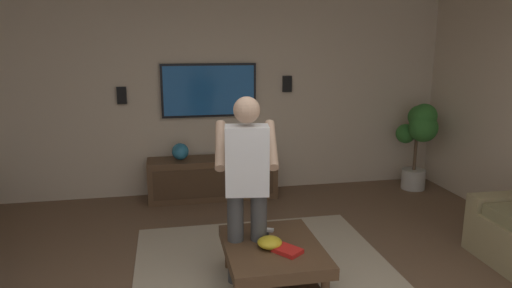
{
  "coord_description": "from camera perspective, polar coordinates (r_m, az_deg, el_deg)",
  "views": [
    {
      "loc": [
        -2.96,
        0.64,
        2.08
      ],
      "look_at": [
        0.94,
        -0.13,
        1.18
      ],
      "focal_mm": 32.14,
      "sensor_mm": 36.0,
      "label": 1
    }
  ],
  "objects": [
    {
      "name": "remote_white",
      "position": [
        4.2,
        1.16,
        -10.6
      ],
      "size": [
        0.1,
        0.15,
        0.02
      ],
      "primitive_type": "cube",
      "rotation": [
        0.0,
        0.0,
        4.26
      ],
      "color": "white",
      "rests_on": "coffee_table"
    },
    {
      "name": "area_rug",
      "position": [
        4.3,
        1.43,
        -16.06
      ],
      "size": [
        2.52,
        2.37,
        0.01
      ],
      "primitive_type": "cube",
      "color": "tan",
      "rests_on": "ground"
    },
    {
      "name": "wall_speaker_right",
      "position": [
        6.21,
        -16.37,
        5.82
      ],
      "size": [
        0.06,
        0.12,
        0.22
      ],
      "primitive_type": "cube",
      "color": "black"
    },
    {
      "name": "coffee_table",
      "position": [
        3.99,
        2.1,
        -13.78
      ],
      "size": [
        1.0,
        0.8,
        0.4
      ],
      "color": "#513823",
      "rests_on": "ground"
    },
    {
      "name": "potted_plant_tall",
      "position": [
        6.76,
        19.65,
        1.42
      ],
      "size": [
        0.57,
        0.48,
        1.24
      ],
      "color": "#B7B2A8",
      "rests_on": "ground"
    },
    {
      "name": "media_console",
      "position": [
        6.18,
        -5.41,
        -4.24
      ],
      "size": [
        0.45,
        1.7,
        0.55
      ],
      "rotation": [
        0.0,
        0.0,
        3.14
      ],
      "color": "#513823",
      "rests_on": "ground"
    },
    {
      "name": "remote_black",
      "position": [
        4.14,
        0.54,
        -10.98
      ],
      "size": [
        0.13,
        0.14,
        0.02
      ],
      "primitive_type": "cube",
      "rotation": [
        0.0,
        0.0,
        0.82
      ],
      "color": "black",
      "rests_on": "coffee_table"
    },
    {
      "name": "wall_back_tv",
      "position": [
        6.29,
        -5.35,
        6.52
      ],
      "size": [
        0.1,
        6.68,
        2.8
      ],
      "primitive_type": "cube",
      "color": "#C6B299",
      "rests_on": "ground"
    },
    {
      "name": "wall_speaker_left",
      "position": [
        6.39,
        3.9,
        7.47
      ],
      "size": [
        0.06,
        0.12,
        0.22
      ],
      "primitive_type": "cube",
      "color": "black"
    },
    {
      "name": "tv",
      "position": [
        6.19,
        -5.86,
        6.66
      ],
      "size": [
        0.05,
        1.27,
        0.71
      ],
      "rotation": [
        0.0,
        0.0,
        3.14
      ],
      "color": "black"
    },
    {
      "name": "vase_round",
      "position": [
        6.07,
        -9.41,
        -0.92
      ],
      "size": [
        0.22,
        0.22,
        0.22
      ],
      "primitive_type": "sphere",
      "color": "teal",
      "rests_on": "media_console"
    },
    {
      "name": "book",
      "position": [
        3.81,
        3.93,
        -13.07
      ],
      "size": [
        0.27,
        0.26,
        0.04
      ],
      "primitive_type": "cube",
      "rotation": [
        0.0,
        0.0,
        0.65
      ],
      "color": "red",
      "rests_on": "coffee_table"
    },
    {
      "name": "person_standing",
      "position": [
        3.86,
        -1.15,
        -4.51
      ],
      "size": [
        0.59,
        0.59,
        1.64
      ],
      "rotation": [
        0.0,
        0.0,
        -0.14
      ],
      "color": "#3F3F3F",
      "rests_on": "ground"
    },
    {
      "name": "bowl",
      "position": [
        3.88,
        1.72,
        -12.15
      ],
      "size": [
        0.21,
        0.21,
        0.09
      ],
      "primitive_type": "ellipsoid",
      "color": "gold",
      "rests_on": "coffee_table"
    }
  ]
}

